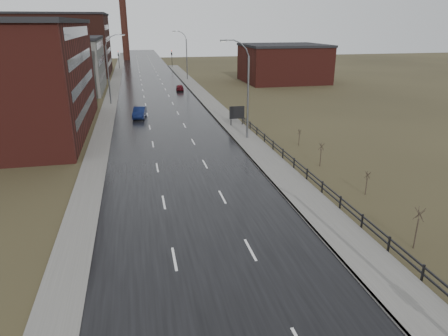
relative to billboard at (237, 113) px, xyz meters
name	(u,v)px	position (x,y,z in m)	size (l,w,h in m)	color
road	(159,104)	(-9.10, 17.75, -1.77)	(14.00, 300.00, 0.06)	black
sidewalk_right	(248,141)	(-0.50, -7.25, -1.71)	(3.20, 180.00, 0.18)	#595651
curb_right	(235,141)	(-2.02, -7.25, -1.71)	(0.16, 180.00, 0.18)	slate
sidewalk_left	(109,106)	(-17.30, 17.75, -1.74)	(2.40, 260.00, 0.12)	#595651
warehouse_mid	(60,65)	(-27.09, 35.75, 3.46)	(16.32, 20.40, 10.50)	slate
warehouse_far	(57,44)	(-32.09, 65.75, 5.96)	(26.52, 24.48, 15.50)	#331611
building_right	(283,63)	(21.20, 39.75, 2.46)	(18.36, 16.32, 8.50)	#471914
smokestack	(123,16)	(-15.10, 107.75, 13.70)	(2.70, 2.70, 30.70)	#331611
streetlight_right_mid	(246,90)	(-0.60, -6.25, 4.04)	(3.36, 0.28, 11.35)	slate
streetlight_left	(110,69)	(-16.80, 19.75, 4.04)	(3.36, 0.28, 11.35)	slate
streetlight_right_far	(185,55)	(-0.60, 47.75, 4.04)	(3.36, 0.28, 11.35)	slate
guardrail	(326,189)	(1.20, -23.94, -1.09)	(0.10, 53.05, 1.10)	black
shrub_c	(417,227)	(3.04, -32.15, -0.35)	(0.64, 0.68, 2.72)	#382D23
shrub_d	(367,183)	(4.56, -24.15, -0.76)	(0.47, 0.50, 1.97)	#382D23
shrub_e	(321,154)	(3.94, -17.10, -0.56)	(0.55, 0.58, 2.33)	#382D23
shrub_f	(299,137)	(4.67, -10.07, -0.82)	(0.44, 0.47, 1.85)	#382D23
billboard	(237,113)	(0.00, 0.00, 0.00)	(2.03, 0.17, 2.72)	black
traffic_light_left	(118,53)	(-17.10, 77.74, 2.80)	(0.58, 2.73, 5.30)	black
traffic_light_right	(172,52)	(-1.10, 77.74, 2.80)	(0.58, 2.73, 5.30)	black
car_near	(140,113)	(-12.53, 7.97, -1.03)	(1.62, 4.66, 1.54)	#0B1439
car_far	(180,88)	(-4.00, 31.47, -1.17)	(1.50, 3.74, 1.27)	#480C12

